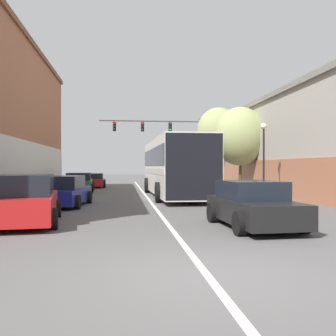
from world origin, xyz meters
The scene contains 13 objects.
ground_plane centered at (0.00, 0.00, 0.00)m, with size 160.00×160.00×0.00m, color #565454.
lane_center_line centered at (0.00, 16.13, 0.00)m, with size 0.14×44.27×0.01m.
building_right_storefront centered at (11.69, 17.11, 3.20)m, with size 8.79×20.92×6.15m.
bus centered at (1.61, 16.17, 1.83)m, with size 3.05×11.74×3.25m.
hatchback_foreground centered at (2.37, 4.64, 0.63)m, with size 2.13×4.01×1.32m.
parked_car_left_near centered at (-4.36, 21.37, 0.63)m, with size 2.15×4.67×1.31m.
parked_car_left_mid centered at (-4.04, 11.38, 0.63)m, with size 2.46×4.42×1.34m.
parked_car_left_far centered at (-3.79, 27.00, 0.57)m, with size 2.04×4.17×1.18m.
parked_car_left_distant centered at (-4.33, 6.05, 0.70)m, with size 2.47×4.58×1.50m.
traffic_signal_gantry centered at (2.37, 28.25, 4.55)m, with size 8.99×0.36×6.05m.
street_lamp centered at (5.99, 13.60, 2.37)m, with size 0.32×0.32×4.02m.
street_tree_near centered at (6.60, 19.72, 3.80)m, with size 3.63×3.27×5.80m.
street_tree_far centered at (6.95, 27.27, 4.78)m, with size 3.82×3.44×6.89m.
Camera 1 is at (-1.34, -6.27, 1.74)m, focal length 42.00 mm.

